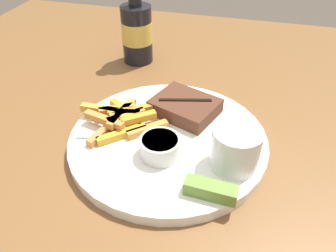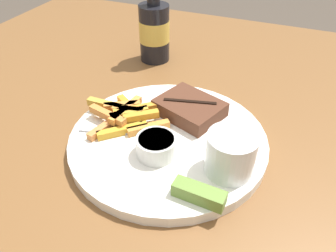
{
  "view_description": "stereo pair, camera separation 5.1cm",
  "coord_description": "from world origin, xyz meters",
  "px_view_note": "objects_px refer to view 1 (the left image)",
  "views": [
    {
      "loc": [
        0.1,
        -0.39,
        1.08
      ],
      "look_at": [
        0.0,
        0.0,
        0.77
      ],
      "focal_mm": 35.0,
      "sensor_mm": 36.0,
      "label": 1
    },
    {
      "loc": [
        0.15,
        -0.37,
        1.08
      ],
      "look_at": [
        0.0,
        0.0,
        0.77
      ],
      "focal_mm": 35.0,
      "sensor_mm": 36.0,
      "label": 2
    }
  ],
  "objects_px": {
    "steak_portion": "(185,107)",
    "beer_bottle": "(137,30)",
    "coleslaw_cup": "(236,146)",
    "fork_utensil": "(115,135)",
    "dinner_plate": "(168,140)",
    "dipping_sauce_cup": "(158,146)",
    "pickle_spear": "(211,190)"
  },
  "relations": [
    {
      "from": "dinner_plate",
      "to": "coleslaw_cup",
      "type": "distance_m",
      "value": 0.12
    },
    {
      "from": "dinner_plate",
      "to": "dipping_sauce_cup",
      "type": "height_order",
      "value": "dipping_sauce_cup"
    },
    {
      "from": "steak_portion",
      "to": "beer_bottle",
      "type": "xyz_separation_m",
      "value": [
        -0.16,
        0.2,
        0.04
      ]
    },
    {
      "from": "dipping_sauce_cup",
      "to": "fork_utensil",
      "type": "distance_m",
      "value": 0.08
    },
    {
      "from": "pickle_spear",
      "to": "beer_bottle",
      "type": "bearing_deg",
      "value": 121.62
    },
    {
      "from": "steak_portion",
      "to": "fork_utensil",
      "type": "bearing_deg",
      "value": -135.18
    },
    {
      "from": "dipping_sauce_cup",
      "to": "fork_utensil",
      "type": "height_order",
      "value": "dipping_sauce_cup"
    },
    {
      "from": "coleslaw_cup",
      "to": "pickle_spear",
      "type": "xyz_separation_m",
      "value": [
        -0.02,
        -0.07,
        -0.02
      ]
    },
    {
      "from": "steak_portion",
      "to": "beer_bottle",
      "type": "bearing_deg",
      "value": 127.84
    },
    {
      "from": "steak_portion",
      "to": "dinner_plate",
      "type": "bearing_deg",
      "value": -99.81
    },
    {
      "from": "dinner_plate",
      "to": "coleslaw_cup",
      "type": "height_order",
      "value": "coleslaw_cup"
    },
    {
      "from": "dinner_plate",
      "to": "beer_bottle",
      "type": "height_order",
      "value": "beer_bottle"
    },
    {
      "from": "dipping_sauce_cup",
      "to": "pickle_spear",
      "type": "height_order",
      "value": "dipping_sauce_cup"
    },
    {
      "from": "steak_portion",
      "to": "fork_utensil",
      "type": "relative_size",
      "value": 0.96
    },
    {
      "from": "steak_portion",
      "to": "pickle_spear",
      "type": "distance_m",
      "value": 0.19
    },
    {
      "from": "pickle_spear",
      "to": "coleslaw_cup",
      "type": "bearing_deg",
      "value": 71.2
    },
    {
      "from": "fork_utensil",
      "to": "dinner_plate",
      "type": "bearing_deg",
      "value": 0.0
    },
    {
      "from": "dinner_plate",
      "to": "pickle_spear",
      "type": "bearing_deg",
      "value": -50.32
    },
    {
      "from": "dinner_plate",
      "to": "steak_portion",
      "type": "xyz_separation_m",
      "value": [
        0.01,
        0.07,
        0.02
      ]
    },
    {
      "from": "coleslaw_cup",
      "to": "fork_utensil",
      "type": "relative_size",
      "value": 0.52
    },
    {
      "from": "coleslaw_cup",
      "to": "dipping_sauce_cup",
      "type": "xyz_separation_m",
      "value": [
        -0.11,
        -0.01,
        -0.02
      ]
    },
    {
      "from": "dipping_sauce_cup",
      "to": "beer_bottle",
      "type": "distance_m",
      "value": 0.35
    },
    {
      "from": "dinner_plate",
      "to": "pickle_spear",
      "type": "xyz_separation_m",
      "value": [
        0.08,
        -0.1,
        0.02
      ]
    },
    {
      "from": "pickle_spear",
      "to": "beer_bottle",
      "type": "height_order",
      "value": "beer_bottle"
    },
    {
      "from": "steak_portion",
      "to": "pickle_spear",
      "type": "bearing_deg",
      "value": -66.91
    },
    {
      "from": "coleslaw_cup",
      "to": "fork_utensil",
      "type": "xyz_separation_m",
      "value": [
        -0.19,
        0.01,
        -0.03
      ]
    },
    {
      "from": "coleslaw_cup",
      "to": "fork_utensil",
      "type": "distance_m",
      "value": 0.19
    },
    {
      "from": "dinner_plate",
      "to": "dipping_sauce_cup",
      "type": "xyz_separation_m",
      "value": [
        -0.0,
        -0.04,
        0.03
      ]
    },
    {
      "from": "coleslaw_cup",
      "to": "beer_bottle",
      "type": "distance_m",
      "value": 0.4
    },
    {
      "from": "dinner_plate",
      "to": "beer_bottle",
      "type": "bearing_deg",
      "value": 118.12
    },
    {
      "from": "dinner_plate",
      "to": "fork_utensil",
      "type": "bearing_deg",
      "value": -164.03
    },
    {
      "from": "dinner_plate",
      "to": "coleslaw_cup",
      "type": "relative_size",
      "value": 4.56
    }
  ]
}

